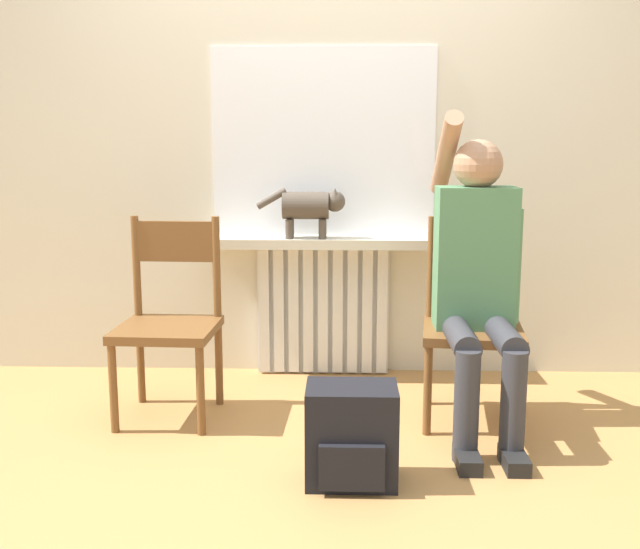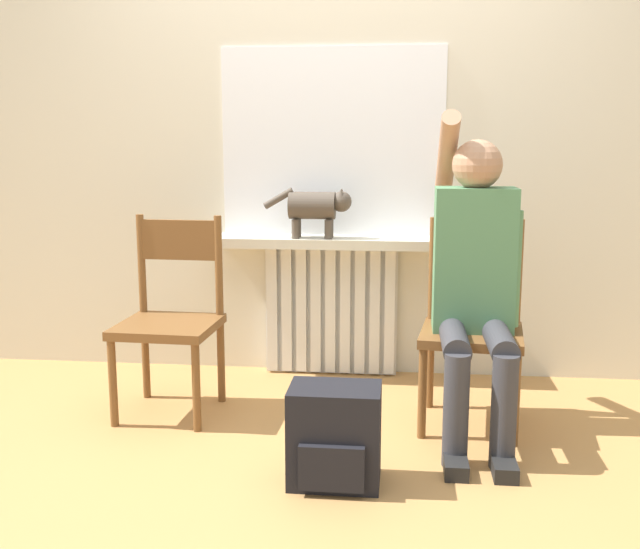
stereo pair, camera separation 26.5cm
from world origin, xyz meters
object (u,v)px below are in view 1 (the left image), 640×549
object	(u,v)px
person	(478,273)
cat	(310,207)
chair_right	(473,320)
backpack	(351,435)
chair_left	(170,318)

from	to	relation	value
person	cat	distance (m)	1.00
cat	person	bearing A→B (deg)	-40.64
chair_right	backpack	size ratio (longest dim) A/B	2.46
person	chair_right	bearing A→B (deg)	87.66
person	cat	xyz separation A→B (m)	(-0.74, 0.64, 0.22)
backpack	chair_left	bearing A→B (deg)	140.54
chair_right	person	bearing A→B (deg)	-85.47
cat	backpack	bearing A→B (deg)	-80.41
chair_right	chair_left	bearing A→B (deg)	-173.14
person	backpack	xyz separation A→B (m)	(-0.54, -0.56, -0.51)
chair_left	cat	bearing A→B (deg)	42.93
chair_left	backpack	world-z (taller)	chair_left
chair_right	person	xyz separation A→B (m)	(-0.00, -0.11, 0.24)
person	cat	size ratio (longest dim) A/B	3.03
chair_left	person	world-z (taller)	person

